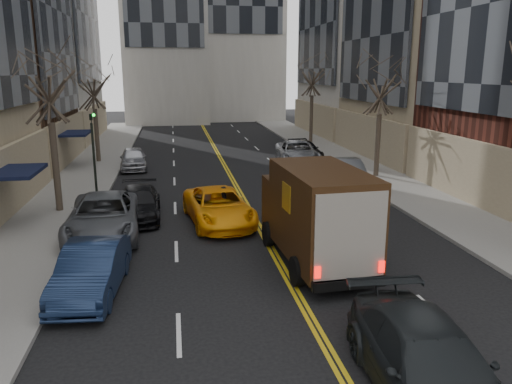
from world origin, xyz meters
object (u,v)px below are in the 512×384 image
Objects in this scene: ups_truck at (316,215)px; taxi at (219,207)px; observer_sedan at (429,365)px; pedestrian at (224,203)px.

ups_truck reaches higher than taxi.
observer_sedan is (0.19, -7.50, -0.92)m from ups_truck.
observer_sedan reaches higher than pedestrian.
taxi is 3.49× the size of pedestrian.
observer_sedan is 3.62× the size of pedestrian.
pedestrian reaches higher than taxi.
taxi is at bearing 134.25° from pedestrian.
observer_sedan is at bearing -176.61° from pedestrian.
ups_truck is 1.14× the size of observer_sedan.
observer_sedan is 13.00m from taxi.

